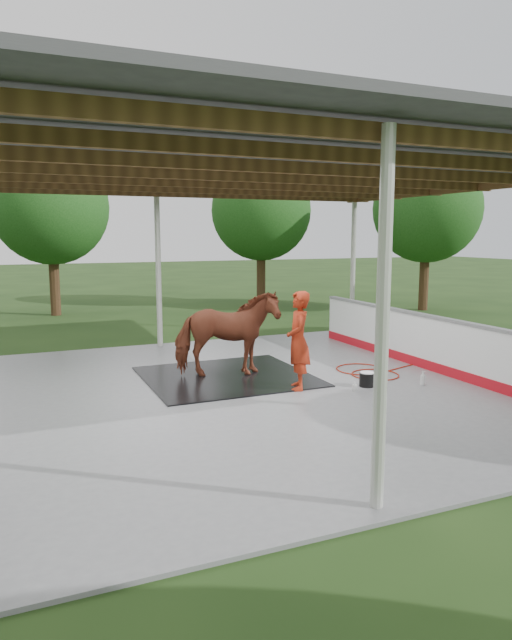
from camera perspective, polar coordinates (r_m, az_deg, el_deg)
name	(u,v)px	position (r m, az deg, el deg)	size (l,w,h in m)	color
ground	(223,395)	(10.34, -3.30, -7.51)	(100.00, 100.00, 0.00)	#1E3814
concrete_slab	(223,394)	(10.33, -3.30, -7.38)	(12.00, 10.00, 0.05)	slate
pavilion_structure	(221,168)	(10.00, -3.50, 14.89)	(12.60, 10.60, 4.05)	beige
dasher_board	(429,344)	(12.49, 16.95, -2.28)	(0.16, 8.00, 1.15)	#B40F1A
tree_belt	(220,184)	(10.92, -3.60, 13.41)	(28.00, 28.00, 5.80)	#382314
rubber_mat	(227,376)	(11.41, -2.92, -5.64)	(3.19, 2.99, 0.02)	black
horse	(227,334)	(11.23, -2.95, -1.38)	(0.92, 2.01, 1.70)	brown
handler	(298,341)	(10.37, 4.26, -2.06)	(0.66, 0.43, 1.81)	#A92812
wash_bucket	(367,379)	(10.88, 11.04, -5.82)	(0.29, 0.29, 0.27)	black
soap_bottle_a	(423,378)	(11.19, 16.35, -5.61)	(0.11, 0.11, 0.28)	silver
soap_bottle_b	(355,386)	(10.56, 9.85, -6.54)	(0.07, 0.08, 0.16)	#338CD8
hose_coil	(368,371)	(12.01, 11.13, -5.07)	(2.29, 1.50, 0.02)	#AA1E0C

